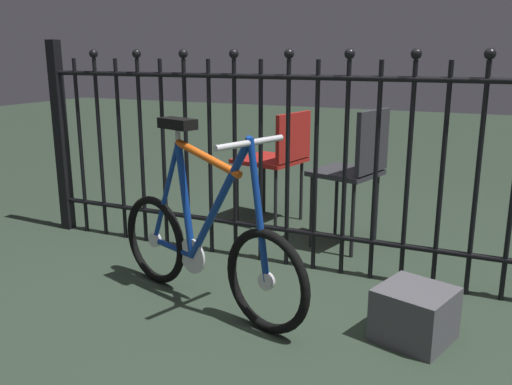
{
  "coord_description": "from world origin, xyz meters",
  "views": [
    {
      "loc": [
        0.87,
        -2.13,
        1.2
      ],
      "look_at": [
        -0.19,
        0.21,
        0.55
      ],
      "focal_mm": 38.43,
      "sensor_mm": 36.0,
      "label": 1
    }
  ],
  "objects_px": {
    "chair_red": "(279,155)",
    "chair_charcoal": "(357,164)",
    "display_crate": "(415,314)",
    "bicycle": "(205,244)"
  },
  "relations": [
    {
      "from": "chair_red",
      "to": "chair_charcoal",
      "type": "bearing_deg",
      "value": -25.05
    },
    {
      "from": "chair_charcoal",
      "to": "display_crate",
      "type": "xyz_separation_m",
      "value": [
        0.53,
        -1.01,
        -0.43
      ]
    },
    {
      "from": "chair_red",
      "to": "chair_charcoal",
      "type": "relative_size",
      "value": 0.92
    },
    {
      "from": "display_crate",
      "to": "chair_red",
      "type": "bearing_deg",
      "value": 131.82
    },
    {
      "from": "bicycle",
      "to": "display_crate",
      "type": "bearing_deg",
      "value": 4.17
    },
    {
      "from": "bicycle",
      "to": "chair_red",
      "type": "relative_size",
      "value": 1.51
    },
    {
      "from": "chair_charcoal",
      "to": "bicycle",
      "type": "bearing_deg",
      "value": -112.84
    },
    {
      "from": "chair_charcoal",
      "to": "chair_red",
      "type": "bearing_deg",
      "value": 154.95
    },
    {
      "from": "chair_red",
      "to": "display_crate",
      "type": "height_order",
      "value": "chair_red"
    },
    {
      "from": "chair_red",
      "to": "display_crate",
      "type": "distance_m",
      "value": 1.8
    }
  ]
}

